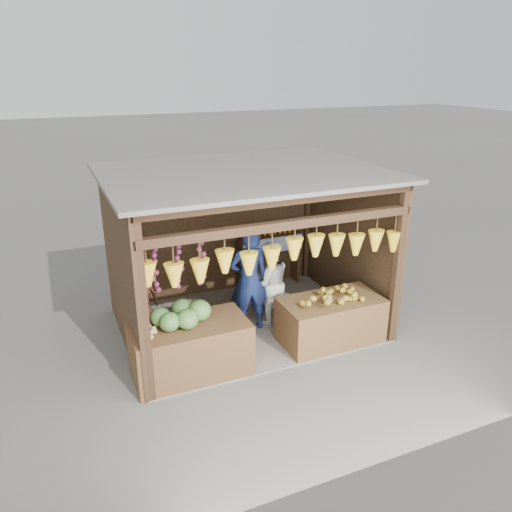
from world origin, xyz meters
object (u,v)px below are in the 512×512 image
(woman_standing, at_px, (270,283))
(vendor_seated, at_px, (142,299))
(counter_left, at_px, (191,349))
(man_standing, at_px, (249,280))
(counter_right, at_px, (330,320))

(woman_standing, height_order, vendor_seated, woman_standing)
(counter_left, relative_size, vendor_seated, 1.56)
(counter_left, relative_size, woman_standing, 1.12)
(counter_left, bearing_deg, woman_standing, 30.40)
(man_standing, xyz_separation_m, woman_standing, (0.42, 0.10, -0.17))
(woman_standing, bearing_deg, counter_left, 36.80)
(counter_left, distance_m, vendor_seated, 1.20)
(counter_left, height_order, woman_standing, woman_standing)
(counter_right, height_order, vendor_seated, vendor_seated)
(counter_right, distance_m, woman_standing, 1.22)
(counter_left, height_order, counter_right, counter_left)
(counter_left, height_order, vendor_seated, vendor_seated)
(man_standing, bearing_deg, woman_standing, -159.92)
(man_standing, distance_m, woman_standing, 0.47)
(counter_left, distance_m, counter_right, 2.31)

